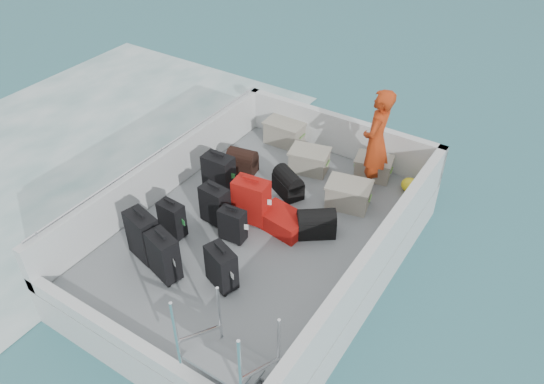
{
  "coord_description": "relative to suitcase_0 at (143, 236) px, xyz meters",
  "views": [
    {
      "loc": [
        3.23,
        -4.63,
        5.65
      ],
      "look_at": [
        -0.06,
        0.44,
        1.0
      ],
      "focal_mm": 35.0,
      "sensor_mm": 36.0,
      "label": 1
    }
  ],
  "objects": [
    {
      "name": "ground",
      "position": [
        0.97,
        1.24,
        -0.97
      ],
      "size": [
        160.0,
        160.0,
        0.0
      ],
      "primitive_type": "plane",
      "color": "#1B4E5F",
      "rests_on": "ground"
    },
    {
      "name": "wake_foam",
      "position": [
        -3.83,
        1.24,
        -0.97
      ],
      "size": [
        10.0,
        10.0,
        0.0
      ],
      "primitive_type": "plane",
      "color": "white",
      "rests_on": "ground"
    },
    {
      "name": "ferry_hull",
      "position": [
        0.97,
        1.24,
        -0.67
      ],
      "size": [
        3.6,
        5.0,
        0.6
      ],
      "primitive_type": "cube",
      "color": "silver",
      "rests_on": "ground"
    },
    {
      "name": "deck",
      "position": [
        0.97,
        1.24,
        -0.36
      ],
      "size": [
        3.3,
        4.7,
        0.02
      ],
      "primitive_type": "cube",
      "color": "gray",
      "rests_on": "ferry_hull"
    },
    {
      "name": "deck_fittings",
      "position": [
        1.32,
        0.92,
        0.02
      ],
      "size": [
        3.6,
        5.0,
        0.9
      ],
      "color": "silver",
      "rests_on": "deck"
    },
    {
      "name": "suitcase_0",
      "position": [
        0.0,
        0.0,
        0.0
      ],
      "size": [
        0.5,
        0.36,
        0.7
      ],
      "primitive_type": "cube",
      "rotation": [
        0.0,
        0.0,
        -0.24
      ],
      "color": "black",
      "rests_on": "deck"
    },
    {
      "name": "suitcase_1",
      "position": [
        0.02,
        0.52,
        -0.08
      ],
      "size": [
        0.37,
        0.23,
        0.55
      ],
      "primitive_type": "cube",
      "rotation": [
        0.0,
        0.0,
        -0.06
      ],
      "color": "black",
      "rests_on": "deck"
    },
    {
      "name": "suitcase_2",
      "position": [
        -0.03,
        1.66,
        -0.02
      ],
      "size": [
        0.46,
        0.29,
        0.66
      ],
      "primitive_type": "cube",
      "rotation": [
        0.0,
        0.0,
        0.03
      ],
      "color": "black",
      "rests_on": "deck"
    },
    {
      "name": "suitcase_3",
      "position": [
        0.46,
        -0.12,
        -0.02
      ],
      "size": [
        0.48,
        0.36,
        0.66
      ],
      "primitive_type": "cube",
      "rotation": [
        0.0,
        0.0,
        -0.27
      ],
      "color": "black",
      "rests_on": "deck"
    },
    {
      "name": "suitcase_4",
      "position": [
        0.35,
        1.07,
        -0.05
      ],
      "size": [
        0.42,
        0.27,
        0.6
      ],
      "primitive_type": "cube",
      "rotation": [
        0.0,
        0.0,
        -0.09
      ],
      "color": "black",
      "rests_on": "deck"
    },
    {
      "name": "suitcase_5",
      "position": [
        0.76,
        1.39,
        -0.01
      ],
      "size": [
        0.52,
        0.35,
        0.68
      ],
      "primitive_type": "cube",
      "rotation": [
        0.0,
        0.0,
        0.12
      ],
      "color": "#A6140C",
      "rests_on": "deck"
    },
    {
      "name": "suitcase_6",
      "position": [
        1.16,
        0.15,
        -0.06
      ],
      "size": [
        0.47,
        0.37,
        0.58
      ],
      "primitive_type": "cube",
      "rotation": [
        0.0,
        0.0,
        -0.36
      ],
      "color": "black",
      "rests_on": "deck"
    },
    {
      "name": "suitcase_7",
      "position": [
        0.78,
        0.9,
        -0.1
      ],
      "size": [
        0.37,
        0.23,
        0.51
      ],
      "primitive_type": "cube",
      "rotation": [
        0.0,
        0.0,
        0.08
      ],
      "color": "black",
      "rests_on": "deck"
    },
    {
      "name": "suitcase_8",
      "position": [
        1.24,
        1.47,
        -0.22
      ],
      "size": [
        0.73,
        0.53,
        0.27
      ],
      "primitive_type": "cube",
      "rotation": [
        0.0,
        0.0,
        1.43
      ],
      "color": "#A6140C",
      "rests_on": "deck"
    },
    {
      "name": "duffel_0",
      "position": [
        -0.07,
        2.31,
        -0.19
      ],
      "size": [
        0.51,
        0.38,
        0.32
      ],
      "primitive_type": null,
      "rotation": [
        0.0,
        0.0,
        0.18
      ],
      "color": "black",
      "rests_on": "deck"
    },
    {
      "name": "duffel_1",
      "position": [
        0.87,
        2.2,
        -0.19
      ],
      "size": [
        0.59,
        0.5,
        0.32
      ],
      "primitive_type": null,
      "rotation": [
        0.0,
        0.0,
        -0.5
      ],
      "color": "black",
      "rests_on": "deck"
    },
    {
      "name": "duffel_2",
      "position": [
        1.69,
        1.63,
        -0.19
      ],
      "size": [
        0.6,
        0.56,
        0.32
      ],
      "primitive_type": null,
      "rotation": [
        0.0,
        0.0,
        0.64
      ],
      "color": "black",
      "rests_on": "deck"
    },
    {
      "name": "crate_0",
      "position": [
        0.05,
        3.44,
        -0.16
      ],
      "size": [
        0.65,
        0.46,
        0.39
      ],
      "primitive_type": "cube",
      "rotation": [
        0.0,
        0.0,
        0.03
      ],
      "color": "gray",
      "rests_on": "deck"
    },
    {
      "name": "crate_1",
      "position": [
        0.83,
        2.93,
        -0.17
      ],
      "size": [
        0.66,
        0.53,
        0.36
      ],
      "primitive_type": "cube",
      "rotation": [
        0.0,
        0.0,
        0.22
      ],
      "color": "gray",
      "rests_on": "deck"
    },
    {
      "name": "crate_2",
      "position": [
        1.78,
        3.33,
        -0.19
      ],
      "size": [
        0.61,
        0.48,
        0.33
      ],
      "primitive_type": "cube",
      "rotation": [
        0.0,
        0.0,
        0.22
      ],
      "color": "gray",
      "rests_on": "deck"
    },
    {
      "name": "crate_3",
      "position": [
        1.77,
        2.45,
        -0.17
      ],
      "size": [
        0.69,
        0.55,
        0.37
      ],
      "primitive_type": "cube",
      "rotation": [
        0.0,
        0.0,
        0.22
      ],
      "color": "gray",
      "rests_on": "deck"
    },
    {
      "name": "yellow_bag",
      "position": [
        2.42,
        3.29,
        -0.24
      ],
      "size": [
        0.28,
        0.26,
        0.22
      ],
      "primitive_type": "ellipsoid",
      "color": "yellow",
      "rests_on": "deck"
    },
    {
      "name": "white_bag",
      "position": [
        1.78,
        3.33,
        0.07
      ],
      "size": [
        0.24,
        0.24,
        0.18
      ],
      "primitive_type": "ellipsoid",
      "color": "white",
      "rests_on": "crate_2"
    },
    {
      "name": "passenger",
      "position": [
        1.86,
        3.06,
        0.48
      ],
      "size": [
        0.44,
        0.64,
        1.67
      ],
      "primitive_type": "imported",
      "rotation": [
        0.0,
        0.0,
        -1.5
      ],
      "color": "#ED4416",
      "rests_on": "deck"
    }
  ]
}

